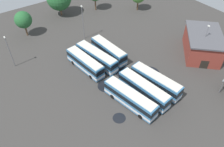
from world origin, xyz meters
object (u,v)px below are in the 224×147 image
(bus_row0_slot2, at_px, (109,51))
(lamp_post_mid_lot, at_px, (204,40))
(depot_building, at_px, (203,44))
(lamp_post_by_building, at_px, (10,51))
(bus_row0_slot0, at_px, (85,63))
(bus_row1_slot2, at_px, (156,81))
(bus_row0_slot1, at_px, (97,57))
(bus_row1_slot0, at_px, (130,98))
(bus_row1_slot1, at_px, (144,89))
(lamp_post_near_entrance, at_px, (83,22))
(tree_west_edge, at_px, (23,20))

(bus_row0_slot2, distance_m, lamp_post_mid_lot, 22.70)
(bus_row0_slot2, bearing_deg, depot_building, 57.59)
(bus_row0_slot2, xyz_separation_m, lamp_post_by_building, (-10.03, -19.90, 2.60))
(bus_row0_slot0, distance_m, bus_row1_slot2, 16.29)
(bus_row0_slot1, bearing_deg, bus_row1_slot0, -7.13)
(bus_row1_slot1, distance_m, bus_row1_slot2, 3.54)
(lamp_post_mid_lot, relative_size, lamp_post_near_entrance, 0.90)
(bus_row0_slot1, distance_m, lamp_post_by_building, 19.42)
(bus_row1_slot0, bearing_deg, lamp_post_by_building, -150.09)
(bus_row0_slot2, xyz_separation_m, bus_row1_slot1, (14.67, -1.85, 0.00))
(lamp_post_by_building, bearing_deg, depot_building, 60.37)
(depot_building, bearing_deg, bus_row1_slot0, -84.00)
(bus_row1_slot1, bearing_deg, bus_row1_slot2, 93.59)
(bus_row1_slot0, distance_m, lamp_post_by_building, 28.90)
(depot_building, bearing_deg, bus_row1_slot1, -83.63)
(bus_row0_slot2, relative_size, lamp_post_near_entrance, 1.17)
(lamp_post_by_building, bearing_deg, bus_row0_slot1, 57.11)
(bus_row0_slot1, distance_m, bus_row0_slot2, 3.76)
(bus_row1_slot2, bearing_deg, lamp_post_by_building, -138.60)
(bus_row1_slot0, xyz_separation_m, tree_west_edge, (-36.24, -7.14, 2.91))
(bus_row1_slot0, xyz_separation_m, depot_building, (-2.62, 24.92, 0.98))
(bus_row1_slot2, xyz_separation_m, lamp_post_near_entrance, (-25.03, -2.29, 3.30))
(bus_row1_slot1, bearing_deg, bus_row0_slot2, 172.81)
(depot_building, bearing_deg, lamp_post_by_building, -119.63)
(lamp_post_near_entrance, bearing_deg, bus_row0_slot2, 3.27)
(bus_row0_slot0, height_order, lamp_post_near_entrance, lamp_post_near_entrance)
(bus_row1_slot1, height_order, lamp_post_by_building, lamp_post_by_building)
(bus_row0_slot1, relative_size, tree_west_edge, 1.71)
(lamp_post_near_entrance, bearing_deg, lamp_post_mid_lot, 39.08)
(bus_row0_slot1, bearing_deg, bus_row0_slot2, 96.39)
(lamp_post_mid_lot, bearing_deg, depot_building, 123.82)
(bus_row0_slot2, distance_m, tree_west_edge, 24.98)
(bus_row1_slot0, bearing_deg, lamp_post_near_entrance, 169.03)
(lamp_post_by_building, xyz_separation_m, lamp_post_mid_lot, (22.93, 38.37, 0.20))
(tree_west_edge, bearing_deg, bus_row1_slot0, 11.14)
(bus_row0_slot0, height_order, lamp_post_by_building, lamp_post_by_building)
(lamp_post_by_building, bearing_deg, lamp_post_mid_lot, 59.13)
(bus_row1_slot1, bearing_deg, lamp_post_by_building, -143.85)
(bus_row1_slot1, bearing_deg, lamp_post_mid_lot, 94.97)
(bus_row0_slot0, bearing_deg, depot_building, 66.22)
(bus_row0_slot1, height_order, bus_row1_slot2, same)
(bus_row0_slot0, bearing_deg, bus_row1_slot2, 32.27)
(bus_row0_slot2, height_order, lamp_post_mid_lot, lamp_post_mid_lot)
(bus_row0_slot2, bearing_deg, lamp_post_near_entrance, -176.73)
(bus_row1_slot1, distance_m, lamp_post_mid_lot, 20.59)
(lamp_post_near_entrance, bearing_deg, depot_building, 41.11)
(tree_west_edge, bearing_deg, bus_row0_slot2, 30.74)
(bus_row1_slot2, height_order, tree_west_edge, tree_west_edge)
(bus_row1_slot0, distance_m, bus_row1_slot2, 7.25)
(bus_row0_slot0, xyz_separation_m, bus_row1_slot1, (13.99, 5.16, 0.00))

